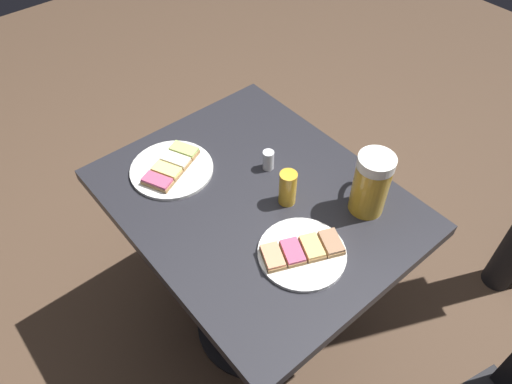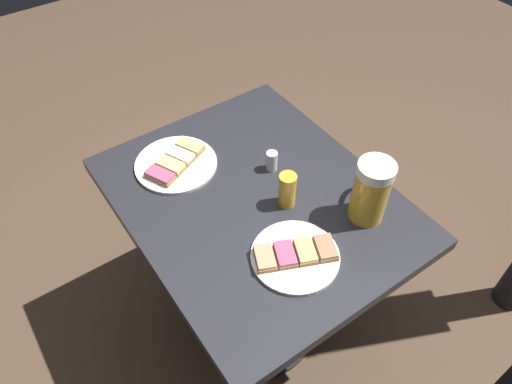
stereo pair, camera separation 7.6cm
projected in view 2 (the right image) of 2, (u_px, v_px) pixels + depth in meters
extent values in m
plane|color=#4C3828|center=(256.00, 323.00, 1.82)|extent=(6.00, 6.00, 0.00)
cylinder|color=black|center=(256.00, 322.00, 1.81)|extent=(0.44, 0.44, 0.01)
cylinder|color=black|center=(256.00, 271.00, 1.55)|extent=(0.09, 0.09, 0.68)
cube|color=#232328|center=(256.00, 201.00, 1.30)|extent=(0.82, 0.66, 0.04)
cylinder|color=white|center=(295.00, 256.00, 1.15)|extent=(0.22, 0.22, 0.01)
cube|color=#9E7547|center=(325.00, 249.00, 1.16)|extent=(0.09, 0.07, 0.01)
cube|color=#997051|center=(326.00, 246.00, 1.15)|extent=(0.08, 0.07, 0.01)
cube|color=#9E7547|center=(305.00, 252.00, 1.15)|extent=(0.09, 0.07, 0.01)
cube|color=#E5B266|center=(306.00, 250.00, 1.14)|extent=(0.08, 0.07, 0.01)
cube|color=#9E7547|center=(285.00, 255.00, 1.14)|extent=(0.09, 0.07, 0.01)
cube|color=#BC4C70|center=(285.00, 253.00, 1.13)|extent=(0.08, 0.07, 0.01)
cube|color=#9E7547|center=(265.00, 259.00, 1.14)|extent=(0.09, 0.07, 0.01)
cube|color=#EA8E66|center=(265.00, 256.00, 1.13)|extent=(0.08, 0.07, 0.01)
cylinder|color=white|center=(176.00, 164.00, 1.37)|extent=(0.23, 0.23, 0.01)
cube|color=#9E7547|center=(160.00, 176.00, 1.32)|extent=(0.09, 0.07, 0.01)
cube|color=#BC4C70|center=(160.00, 174.00, 1.31)|extent=(0.09, 0.07, 0.01)
cube|color=#9E7547|center=(171.00, 166.00, 1.35)|extent=(0.09, 0.07, 0.01)
cube|color=#EFE07A|center=(170.00, 164.00, 1.34)|extent=(0.09, 0.07, 0.01)
cube|color=#9E7547|center=(181.00, 157.00, 1.38)|extent=(0.09, 0.07, 0.01)
cube|color=white|center=(180.00, 154.00, 1.37)|extent=(0.09, 0.07, 0.01)
cube|color=#9E7547|center=(190.00, 147.00, 1.40)|extent=(0.09, 0.07, 0.01)
cube|color=#ADC66B|center=(190.00, 145.00, 1.39)|extent=(0.09, 0.07, 0.01)
cylinder|color=gold|center=(370.00, 195.00, 1.19)|extent=(0.09, 0.09, 0.15)
cylinder|color=white|center=(377.00, 170.00, 1.13)|extent=(0.09, 0.09, 0.03)
torus|color=silver|center=(373.00, 177.00, 1.23)|extent=(0.07, 0.08, 0.10)
cylinder|color=gold|center=(287.00, 190.00, 1.24)|extent=(0.05, 0.05, 0.10)
cylinder|color=silver|center=(272.00, 161.00, 1.34)|extent=(0.03, 0.03, 0.06)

